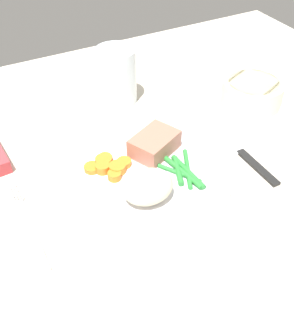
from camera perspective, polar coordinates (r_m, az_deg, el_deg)
The scene contains 10 objects.
dining_table at distance 61.47cm, azimuth -1.65°, elevation -2.24°, with size 120.00×90.00×2.00cm.
dinner_plate at distance 59.90cm, azimuth 0.00°, elevation -1.28°, with size 24.88×24.88×1.60cm, color white.
meat_portion at distance 62.21cm, azimuth 1.06°, elevation 3.45°, with size 7.33×5.18×3.02cm, color #A86B56.
mashed_potatoes at distance 54.27cm, azimuth 0.11°, elevation -2.65°, with size 7.12×5.78×4.23cm, color beige.
carrot_slices at distance 60.07cm, azimuth -5.49°, elevation 0.39°, with size 7.00×6.12×1.29cm.
green_beans at distance 59.34cm, azimuth 5.19°, elevation -0.44°, with size 5.86×8.42×0.86cm.
fork at distance 56.65cm, azimuth -16.41°, elevation -7.66°, with size 1.44×16.60×0.40cm.
knife at distance 67.50cm, azimuth 12.59°, elevation 2.69°, with size 1.70×20.50×0.64cm.
water_glass at distance 76.09cm, azimuth -4.31°, elevation 12.34°, with size 7.35×7.35×10.33cm.
salad_bowl at distance 78.47cm, azimuth 14.65°, elevation 10.48°, with size 11.31×11.31×4.52cm.
Camera 1 is at (-18.95, -39.84, 43.80)cm, focal length 43.10 mm.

